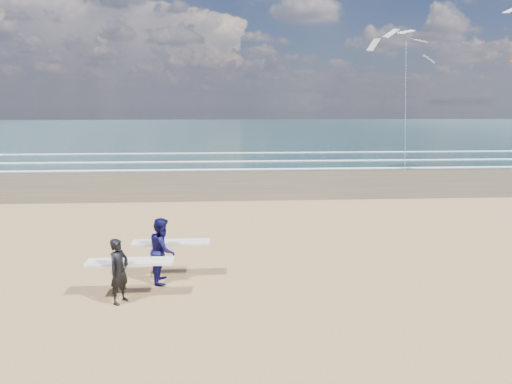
{
  "coord_description": "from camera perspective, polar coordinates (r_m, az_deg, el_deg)",
  "views": [
    {
      "loc": [
        2.61,
        -10.65,
        4.94
      ],
      "look_at": [
        3.67,
        6.0,
        1.65
      ],
      "focal_mm": 32.0,
      "sensor_mm": 36.0,
      "label": 1
    }
  ],
  "objects": [
    {
      "name": "kite_1",
      "position": [
        37.12,
        18.2,
        12.44
      ],
      "size": [
        5.39,
        4.69,
        11.35
      ],
      "color": "slate",
      "rests_on": "ground"
    },
    {
      "name": "wet_sand_strip",
      "position": [
        33.87,
        27.33,
        1.54
      ],
      "size": [
        220.0,
        12.0,
        0.01
      ],
      "primitive_type": "cube",
      "color": "#453B25",
      "rests_on": "ground"
    },
    {
      "name": "surfer_near",
      "position": [
        12.0,
        -16.53,
        -9.26
      ],
      "size": [
        2.2,
        0.98,
        1.66
      ],
      "color": "black",
      "rests_on": "ground"
    },
    {
      "name": "surfer_far",
      "position": [
        13.02,
        -11.53,
        -7.05
      ],
      "size": [
        2.2,
        1.07,
        1.83
      ],
      "color": "#0C0A3C",
      "rests_on": "ground"
    },
    {
      "name": "foam_breakers",
      "position": [
        42.75,
        20.46,
        3.9
      ],
      "size": [
        220.0,
        11.7,
        0.05
      ],
      "color": "white",
      "rests_on": "ground"
    },
    {
      "name": "ocean",
      "position": [
        84.6,
        8.32,
        7.72
      ],
      "size": [
        220.0,
        100.0,
        0.02
      ],
      "primitive_type": "cube",
      "color": "#183235",
      "rests_on": "ground"
    }
  ]
}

